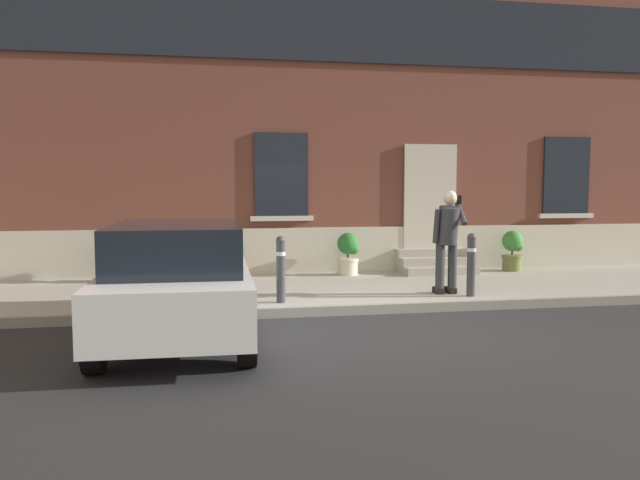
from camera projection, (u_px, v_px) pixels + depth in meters
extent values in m
plane|color=#232326|center=(388.00, 327.00, 8.82)|extent=(80.00, 80.00, 0.00)
cube|color=#99968E|center=(344.00, 290.00, 11.56)|extent=(24.00, 3.60, 0.15)
cube|color=gray|center=(371.00, 309.00, 9.73)|extent=(24.00, 0.12, 0.15)
cube|color=brown|center=(319.00, 103.00, 13.69)|extent=(24.00, 1.40, 7.50)
cube|color=#BCB7A8|center=(325.00, 254.00, 13.26)|extent=(24.00, 0.08, 1.10)
cube|color=black|center=(430.00, 199.00, 13.57)|extent=(1.00, 0.08, 2.10)
cube|color=#BCB7A8|center=(430.00, 197.00, 13.54)|extent=(1.16, 0.06, 2.24)
cube|color=black|center=(281.00, 174.00, 12.94)|extent=(1.10, 0.06, 1.70)
cube|color=#BCB7A8|center=(282.00, 218.00, 12.99)|extent=(1.30, 0.12, 0.10)
cube|color=black|center=(566.00, 175.00, 14.10)|extent=(1.10, 0.06, 1.70)
cube|color=#BCB7A8|center=(566.00, 216.00, 14.15)|extent=(1.30, 0.12, 0.10)
cube|color=black|center=(326.00, 26.00, 12.85)|extent=(16.80, 0.06, 1.40)
cube|color=#9E998E|center=(442.00, 271.00, 12.94)|extent=(1.54, 0.32, 0.16)
cube|color=#9E998E|center=(436.00, 265.00, 13.24)|extent=(1.54, 0.32, 0.32)
cube|color=#9E998E|center=(431.00, 260.00, 13.55)|extent=(1.54, 0.32, 0.48)
cube|color=white|center=(179.00, 291.00, 8.10)|extent=(1.83, 4.03, 0.64)
cube|color=black|center=(177.00, 246.00, 7.90)|extent=(1.59, 2.43, 0.56)
cube|color=black|center=(186.00, 284.00, 10.10)|extent=(1.66, 0.13, 0.20)
cube|color=yellow|center=(186.00, 273.00, 10.09)|extent=(0.52, 0.03, 0.12)
cube|color=#B21414|center=(137.00, 258.00, 9.94)|extent=(0.16, 0.04, 0.18)
cube|color=#B21414|center=(234.00, 256.00, 10.18)|extent=(0.16, 0.04, 0.18)
cube|color=white|center=(185.00, 241.00, 9.78)|extent=(1.49, 0.09, 0.60)
cylinder|color=black|center=(94.00, 346.00, 6.62)|extent=(0.21, 0.60, 0.60)
cylinder|color=black|center=(247.00, 340.00, 6.88)|extent=(0.21, 0.60, 0.60)
cylinder|color=black|center=(130.00, 299.00, 9.38)|extent=(0.21, 0.60, 0.60)
cylinder|color=black|center=(238.00, 296.00, 9.63)|extent=(0.21, 0.60, 0.60)
cylinder|color=#333338|center=(471.00, 268.00, 10.42)|extent=(0.14, 0.14, 0.95)
sphere|color=#333338|center=(472.00, 238.00, 10.38)|extent=(0.15, 0.15, 0.15)
cylinder|color=silver|center=(472.00, 250.00, 10.39)|extent=(0.15, 0.15, 0.06)
cylinder|color=#333338|center=(281.00, 272.00, 9.84)|extent=(0.14, 0.14, 0.95)
sphere|color=#333338|center=(281.00, 241.00, 9.80)|extent=(0.15, 0.15, 0.15)
cylinder|color=silver|center=(281.00, 254.00, 9.82)|extent=(0.15, 0.15, 0.06)
cylinder|color=#2D2D33|center=(440.00, 268.00, 10.62)|extent=(0.15, 0.15, 0.82)
cube|color=black|center=(438.00, 290.00, 10.71)|extent=(0.12, 0.28, 0.10)
cylinder|color=#2D2D33|center=(452.00, 267.00, 10.66)|extent=(0.15, 0.15, 0.82)
cube|color=black|center=(451.00, 290.00, 10.75)|extent=(0.12, 0.28, 0.10)
cylinder|color=#2D2D33|center=(448.00, 225.00, 10.53)|extent=(0.34, 0.44, 0.67)
sphere|color=tan|center=(450.00, 199.00, 10.42)|extent=(0.22, 0.22, 0.22)
sphere|color=silver|center=(450.00, 197.00, 10.41)|extent=(0.21, 0.21, 0.21)
cylinder|color=#2D2D33|center=(436.00, 226.00, 10.45)|extent=(0.09, 0.18, 0.57)
cylinder|color=#2D2D33|center=(461.00, 213.00, 10.51)|extent=(0.09, 0.42, 0.42)
cube|color=black|center=(459.00, 200.00, 10.43)|extent=(0.07, 0.02, 0.15)
cylinder|color=#2D2D30|center=(109.00, 273.00, 12.03)|extent=(0.40, 0.40, 0.34)
cylinder|color=#2D2D30|center=(109.00, 265.00, 12.01)|extent=(0.44, 0.44, 0.05)
cylinder|color=#47331E|center=(109.00, 258.00, 12.00)|extent=(0.04, 0.04, 0.24)
sphere|color=#4C843D|center=(109.00, 248.00, 11.98)|extent=(0.44, 0.44, 0.44)
sphere|color=#4C843D|center=(114.00, 254.00, 11.96)|extent=(0.24, 0.24, 0.24)
cylinder|color=#B25B38|center=(233.00, 270.00, 12.38)|extent=(0.40, 0.40, 0.34)
cylinder|color=#B25B38|center=(233.00, 263.00, 12.36)|extent=(0.44, 0.44, 0.05)
cylinder|color=#47331E|center=(233.00, 256.00, 12.35)|extent=(0.04, 0.04, 0.24)
sphere|color=#1E5628|center=(233.00, 246.00, 12.34)|extent=(0.44, 0.44, 0.44)
sphere|color=#1E5628|center=(238.00, 252.00, 12.31)|extent=(0.24, 0.24, 0.24)
cylinder|color=beige|center=(348.00, 266.00, 12.95)|extent=(0.40, 0.40, 0.34)
cylinder|color=beige|center=(348.00, 260.00, 12.93)|extent=(0.44, 0.44, 0.05)
cylinder|color=#47331E|center=(348.00, 252.00, 12.92)|extent=(0.04, 0.04, 0.24)
sphere|color=#286B2D|center=(348.00, 244.00, 12.91)|extent=(0.44, 0.44, 0.44)
sphere|color=#286B2D|center=(353.00, 249.00, 12.88)|extent=(0.24, 0.24, 0.24)
cylinder|color=#606B38|center=(512.00, 263.00, 13.57)|extent=(0.40, 0.40, 0.34)
cylinder|color=#606B38|center=(512.00, 256.00, 13.56)|extent=(0.44, 0.44, 0.05)
cylinder|color=#47331E|center=(512.00, 249.00, 13.54)|extent=(0.04, 0.04, 0.24)
sphere|color=#387F33|center=(512.00, 241.00, 13.53)|extent=(0.44, 0.44, 0.44)
sphere|color=#387F33|center=(518.00, 246.00, 13.51)|extent=(0.24, 0.24, 0.24)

